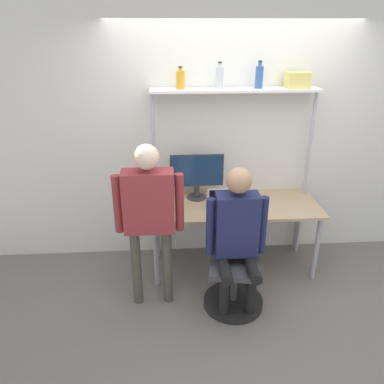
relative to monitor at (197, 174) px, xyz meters
name	(u,v)px	position (x,y,z in m)	size (l,w,h in m)	color
ground_plane	(237,286)	(0.37, -0.57, -1.02)	(12.00, 12.00, 0.00)	slate
wall_back	(230,137)	(0.37, 0.20, 0.33)	(8.00, 0.06, 2.70)	silver
desk	(234,211)	(0.37, -0.19, -0.35)	(1.75, 0.72, 0.74)	tan
shelf_unit	(234,119)	(0.37, 0.03, 0.56)	(1.66, 0.26, 1.88)	white
monitor	(197,174)	(0.00, 0.00, 0.00)	(0.56, 0.21, 0.48)	#333338
laptop	(223,206)	(0.23, -0.34, -0.21)	(0.31, 0.22, 0.22)	silver
cell_phone	(247,213)	(0.47, -0.40, -0.27)	(0.07, 0.15, 0.01)	silver
office_chair	(234,277)	(0.29, -0.80, -0.74)	(0.56, 0.56, 0.92)	black
person_seated	(237,231)	(0.28, -0.85, -0.21)	(0.54, 0.47, 1.37)	black
person_standing	(149,208)	(-0.47, -0.73, -0.02)	(0.61, 0.21, 1.56)	#4C473D
bottle_clear	(220,77)	(0.21, 0.03, 0.97)	(0.08, 0.08, 0.25)	silver
bottle_amber	(180,80)	(-0.16, 0.03, 0.95)	(0.08, 0.08, 0.21)	gold
bottle_blue	(259,77)	(0.60, 0.03, 0.97)	(0.08, 0.08, 0.25)	#335999
storage_box	(297,80)	(0.97, 0.03, 0.94)	(0.22, 0.17, 0.15)	#DBCC66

